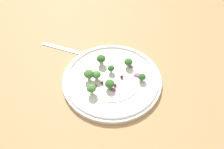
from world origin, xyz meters
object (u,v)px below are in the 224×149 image
at_px(broccoli_floret_0, 128,62).
at_px(broccoli_floret_1, 111,68).
at_px(plate, 112,79).
at_px(broccoli_floret_2, 96,74).
at_px(fork, 71,51).

bearing_deg(broccoli_floret_0, broccoli_floret_1, -68.93).
bearing_deg(plate, broccoli_floret_2, -91.21).
relative_size(broccoli_floret_1, broccoli_floret_2, 0.77).
height_order(broccoli_floret_1, broccoli_floret_2, broccoli_floret_2).
distance_m(plate, broccoli_floret_1, 0.03).
xyz_separation_m(broccoli_floret_2, fork, (-0.13, -0.08, -0.03)).
distance_m(broccoli_floret_2, fork, 0.16).
bearing_deg(fork, broccoli_floret_0, 63.44).
distance_m(broccoli_floret_1, broccoli_floret_2, 0.05).
height_order(plate, broccoli_floret_1, broccoli_floret_1).
bearing_deg(broccoli_floret_0, fork, -116.56).
xyz_separation_m(broccoli_floret_1, fork, (-0.11, -0.12, -0.03)).
xyz_separation_m(broccoli_floret_1, broccoli_floret_2, (0.02, -0.04, 0.00)).
distance_m(plate, broccoli_floret_0, 0.07).
relative_size(broccoli_floret_2, fork, 0.14).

